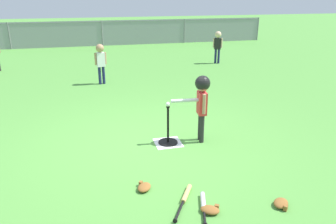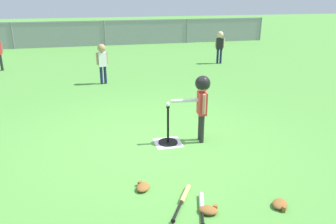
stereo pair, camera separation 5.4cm
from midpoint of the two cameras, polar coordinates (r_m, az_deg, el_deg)
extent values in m
plane|color=#51933D|center=(5.52, -3.89, -5.47)|extent=(60.00, 60.00, 0.00)
cube|color=white|center=(5.53, -0.28, -5.33)|extent=(0.44, 0.44, 0.01)
cylinder|color=black|center=(5.53, -0.28, -5.25)|extent=(0.32, 0.32, 0.03)
cylinder|color=black|center=(5.40, -0.29, -2.15)|extent=(0.04, 0.04, 0.62)
cylinder|color=black|center=(5.29, -0.29, 0.87)|extent=(0.06, 0.06, 0.02)
sphere|color=white|center=(5.27, -0.29, 1.35)|extent=(0.07, 0.07, 0.07)
cylinder|color=#262626|center=(5.49, 5.59, -2.90)|extent=(0.08, 0.08, 0.48)
cylinder|color=#262626|center=(5.59, 5.31, -2.48)|extent=(0.08, 0.08, 0.48)
cube|color=red|center=(5.39, 5.60, 1.54)|extent=(0.15, 0.23, 0.38)
cylinder|color=tan|center=(5.26, 5.97, 1.36)|extent=(0.05, 0.05, 0.32)
cylinder|color=tan|center=(5.50, 5.26, 2.24)|extent=(0.05, 0.05, 0.32)
sphere|color=tan|center=(5.30, 5.71, 4.68)|extent=(0.22, 0.22, 0.22)
sphere|color=black|center=(5.29, 5.72, 4.96)|extent=(0.25, 0.25, 0.25)
cylinder|color=silver|center=(5.32, 3.43, 2.03)|extent=(0.60, 0.11, 0.06)
cylinder|color=#191E4C|center=(9.23, -11.23, 6.28)|extent=(0.08, 0.08, 0.48)
cylinder|color=#191E4C|center=(9.20, -11.88, 6.20)|extent=(0.08, 0.08, 0.48)
cube|color=white|center=(9.13, -11.74, 8.86)|extent=(0.24, 0.17, 0.38)
cylinder|color=tan|center=(9.15, -10.93, 9.12)|extent=(0.05, 0.05, 0.32)
cylinder|color=tan|center=(9.09, -12.58, 8.93)|extent=(0.05, 0.05, 0.32)
sphere|color=tan|center=(9.07, -11.88, 10.75)|extent=(0.21, 0.21, 0.21)
cylinder|color=#191E4C|center=(11.89, 8.61, 9.49)|extent=(0.08, 0.08, 0.49)
cylinder|color=#191E4C|center=(11.91, 8.08, 9.53)|extent=(0.08, 0.08, 0.49)
cube|color=black|center=(11.83, 8.45, 11.60)|extent=(0.26, 0.22, 0.38)
cylinder|color=beige|center=(11.81, 9.13, 11.69)|extent=(0.05, 0.05, 0.33)
cylinder|color=beige|center=(11.84, 7.78, 11.78)|extent=(0.05, 0.05, 0.33)
sphere|color=beige|center=(11.79, 8.53, 13.11)|extent=(0.22, 0.22, 0.22)
cylinder|color=silver|center=(4.09, 5.69, -15.00)|extent=(0.14, 0.29, 0.06)
cylinder|color=black|center=(3.86, 5.89, -17.46)|extent=(0.11, 0.28, 0.03)
cylinder|color=#DBB266|center=(4.19, 2.83, -13.91)|extent=(0.23, 0.34, 0.06)
cylinder|color=black|center=(3.91, 1.54, -16.71)|extent=(0.21, 0.32, 0.03)
cylinder|color=black|center=(3.78, 0.81, -18.27)|extent=(0.05, 0.04, 0.05)
ellipsoid|color=brown|center=(4.23, 18.56, -14.69)|extent=(0.27, 0.27, 0.07)
cube|color=brown|center=(4.16, 19.29, -15.39)|extent=(0.06, 0.06, 0.06)
ellipsoid|color=brown|center=(3.94, 6.85, -16.45)|extent=(0.27, 0.25, 0.07)
cube|color=brown|center=(3.99, 8.02, -15.99)|extent=(0.06, 0.06, 0.06)
ellipsoid|color=brown|center=(4.31, -4.50, -12.83)|extent=(0.25, 0.27, 0.07)
cube|color=brown|center=(4.39, -5.08, -12.22)|extent=(0.06, 0.06, 0.06)
cylinder|color=slate|center=(16.35, -25.82, 11.76)|extent=(0.06, 0.06, 1.15)
cylinder|color=slate|center=(16.07, -11.41, 13.19)|extent=(0.06, 0.06, 1.15)
cylinder|color=slate|center=(16.76, 2.76, 13.82)|extent=(0.06, 0.06, 1.15)
cylinder|color=slate|center=(18.33, 15.17, 13.70)|extent=(0.06, 0.06, 1.15)
cube|color=gray|center=(16.02, -11.54, 15.03)|extent=(16.00, 0.03, 0.03)
cube|color=gray|center=(16.07, -11.41, 13.19)|extent=(16.00, 0.01, 1.15)
camera|label=1|loc=(0.03, -90.29, -0.11)|focal=35.27mm
camera|label=2|loc=(0.03, 89.71, 0.11)|focal=35.27mm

